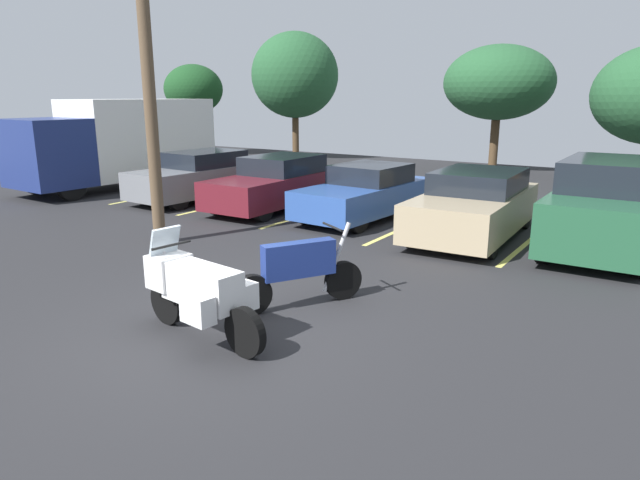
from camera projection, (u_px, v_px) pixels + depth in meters
name	position (u px, v px, depth m)	size (l,w,h in m)	color
ground	(220.00, 330.00, 8.00)	(44.00, 44.00, 0.10)	#262628
motorcycle_touring	(197.00, 289.00, 7.50)	(2.30, 1.00, 1.44)	black
motorcycle_second	(300.00, 270.00, 8.62)	(1.20, 1.94, 1.27)	black
parking_stripes	(360.00, 218.00, 15.05)	(14.78, 4.84, 0.01)	#EAE066
car_grey	(202.00, 176.00, 17.71)	(1.99, 4.78, 1.51)	slate
car_maroon	(276.00, 183.00, 16.26)	(1.89, 4.56, 1.50)	maroon
car_blue	(366.00, 193.00, 14.96)	(2.08, 4.52, 1.42)	#2D519E
car_tan	(475.00, 205.00, 12.96)	(2.10, 4.71, 1.52)	tan
car_green	(606.00, 207.00, 11.68)	(1.95, 4.41, 1.91)	#235638
box_truck	(121.00, 141.00, 19.94)	(2.57, 7.26, 3.08)	navy
utility_pole	(147.00, 60.00, 11.58)	(1.72, 0.78, 7.50)	brown
tree_rear	(295.00, 75.00, 28.55)	(4.42, 4.42, 6.34)	#4C3823
tree_left	(499.00, 83.00, 23.94)	(4.64, 4.64, 5.31)	#4C3823
tree_center	(194.00, 90.00, 30.42)	(3.15, 3.15, 4.85)	#4C3823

